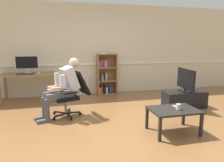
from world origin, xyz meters
TOP-DOWN VIEW (x-y plane):
  - ground_plane at (0.00, 0.00)m, footprint 18.00×18.00m
  - back_wall at (0.00, 2.65)m, footprint 12.00×0.13m
  - computer_desk at (-1.83, 2.15)m, footprint 1.35×0.65m
  - imac_monitor at (-1.84, 2.23)m, footprint 0.59×0.14m
  - keyboard at (-1.86, 2.01)m, footprint 0.43×0.12m
  - computer_mouse at (-1.54, 2.03)m, footprint 0.06×0.10m
  - bookshelf at (0.34, 2.44)m, footprint 0.60×0.29m
  - radiator at (-0.58, 2.54)m, footprint 0.80×0.08m
  - office_chair at (-0.74, 0.79)m, footprint 0.84×0.69m
  - person_seated at (-0.93, 0.72)m, footprint 0.97×0.60m
  - tv_stand at (1.90, 0.66)m, footprint 1.03×0.39m
  - tv_screen at (1.90, 0.66)m, footprint 0.24×0.80m
  - coffee_table at (0.91, -0.52)m, footprint 0.81×0.57m
  - drinking_glass at (0.96, -0.57)m, footprint 0.07×0.07m
  - spare_remote at (1.01, -0.44)m, footprint 0.08×0.15m

SIDE VIEW (x-z plane):
  - ground_plane at x=0.00m, z-range 0.00..0.00m
  - tv_stand at x=1.90m, z-range 0.00..0.40m
  - radiator at x=-0.58m, z-range 0.00..0.53m
  - coffee_table at x=0.91m, z-range 0.16..0.58m
  - spare_remote at x=1.01m, z-range 0.42..0.44m
  - drinking_glass at x=0.96m, z-range 0.42..0.52m
  - office_chair at x=-0.74m, z-range 0.04..1.00m
  - bookshelf at x=0.34m, z-range -0.05..1.22m
  - computer_desk at x=-1.83m, z-range 0.28..1.03m
  - person_seated at x=-0.93m, z-range 0.04..1.27m
  - tv_screen at x=1.90m, z-range 0.41..0.96m
  - keyboard at x=-1.86m, z-range 0.76..0.78m
  - computer_mouse at x=-1.54m, z-range 0.76..0.79m
  - imac_monitor at x=-1.84m, z-range 0.79..1.26m
  - back_wall at x=0.00m, z-range 0.00..2.70m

